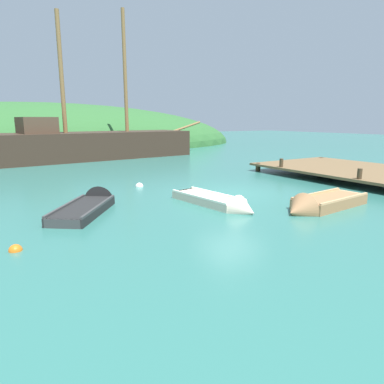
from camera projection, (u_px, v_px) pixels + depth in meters
ground_plane at (231, 193)px, 14.08m from camera, size 120.00×120.00×0.00m
dock at (352, 170)px, 18.12m from camera, size 6.27×8.97×1.51m
shore_hill at (39, 147)px, 37.50m from camera, size 47.56×23.84×9.44m
sailing_ship at (94, 149)px, 26.51m from camera, size 17.62×5.38×11.96m
rowboat_outer_left at (219, 204)px, 12.01m from camera, size 1.44×3.74×0.93m
rowboat_center at (320, 206)px, 11.61m from camera, size 3.67×1.43×1.09m
rowboat_far at (91, 207)px, 11.63m from camera, size 3.09×3.62×1.09m
buoy_orange at (16, 251)px, 7.94m from camera, size 0.30×0.30×0.30m
buoy_white at (139, 187)px, 15.51m from camera, size 0.35×0.35×0.35m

